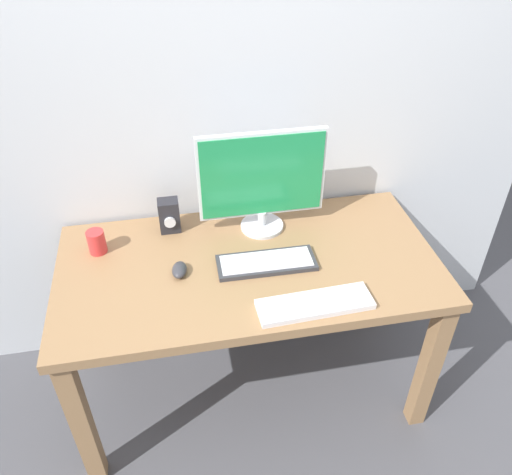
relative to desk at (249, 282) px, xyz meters
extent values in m
plane|color=#4C4C51|center=(0.00, 0.00, -0.67)|extent=(6.00, 6.00, 0.00)
cube|color=silver|center=(0.00, 0.43, 0.83)|extent=(2.87, 0.04, 3.00)
cube|color=#936D47|center=(0.00, 0.00, 0.08)|extent=(1.52, 0.78, 0.04)
cube|color=#936D47|center=(-0.71, -0.33, -0.30)|extent=(0.07, 0.07, 0.73)
cube|color=#936D47|center=(0.71, -0.33, -0.30)|extent=(0.07, 0.07, 0.73)
cube|color=#936D47|center=(-0.71, 0.33, -0.30)|extent=(0.07, 0.07, 0.73)
cube|color=#936D47|center=(0.71, 0.33, -0.30)|extent=(0.07, 0.07, 0.73)
cylinder|color=silver|center=(0.10, 0.22, 0.11)|extent=(0.19, 0.19, 0.02)
cylinder|color=silver|center=(0.10, 0.22, 0.15)|extent=(0.04, 0.04, 0.06)
cube|color=silver|center=(0.10, 0.23, 0.36)|extent=(0.53, 0.02, 0.38)
cube|color=#1E8C4C|center=(0.10, 0.22, 0.36)|extent=(0.51, 0.01, 0.36)
cube|color=#333338|center=(0.07, -0.03, 0.12)|extent=(0.39, 0.15, 0.02)
cube|color=silver|center=(0.07, -0.03, 0.13)|extent=(0.36, 0.13, 0.00)
cube|color=silver|center=(0.19, -0.29, 0.12)|extent=(0.43, 0.15, 0.02)
cube|color=silver|center=(0.19, -0.29, 0.13)|extent=(0.39, 0.12, 0.00)
ellipsoid|color=#333338|center=(-0.28, -0.02, 0.13)|extent=(0.07, 0.10, 0.04)
cube|color=#232328|center=(-0.29, 0.28, 0.18)|extent=(0.09, 0.07, 0.15)
cylinder|color=silver|center=(-0.29, 0.24, 0.17)|extent=(0.05, 0.01, 0.05)
cylinder|color=red|center=(-0.60, 0.18, 0.16)|extent=(0.07, 0.07, 0.10)
camera|label=1|loc=(-0.27, -1.56, 1.44)|focal=36.20mm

